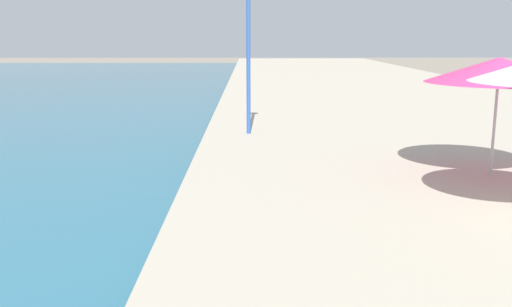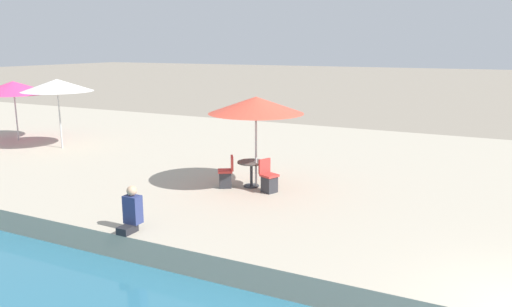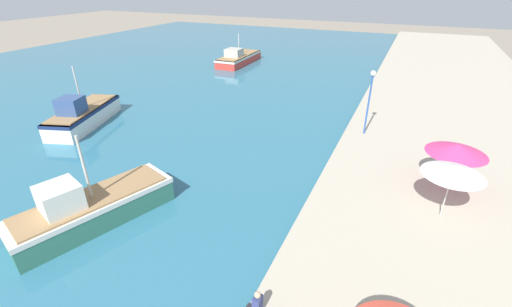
# 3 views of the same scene
# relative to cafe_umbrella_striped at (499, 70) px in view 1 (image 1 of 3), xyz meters

# --- Properties ---
(quay_promenade) EXTENTS (16.00, 90.00, 0.60)m
(quay_promenade) POSITION_rel_cafe_umbrella_striped_xyz_m (1.48, 17.18, -2.54)
(quay_promenade) COLOR #B2A893
(quay_promenade) RESTS_ON ground_plane
(cafe_umbrella_striped) EXTENTS (2.99, 2.99, 2.51)m
(cafe_umbrella_striped) POSITION_rel_cafe_umbrella_striped_xyz_m (0.00, 0.00, 0.00)
(cafe_umbrella_striped) COLOR #B7B7B7
(cafe_umbrella_striped) RESTS_ON quay_promenade
(lamppost) EXTENTS (0.36, 0.36, 4.56)m
(lamppost) POSITION_rel_cafe_umbrella_striped_xyz_m (-5.18, 5.39, 0.85)
(lamppost) COLOR #28519E
(lamppost) RESTS_ON quay_promenade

